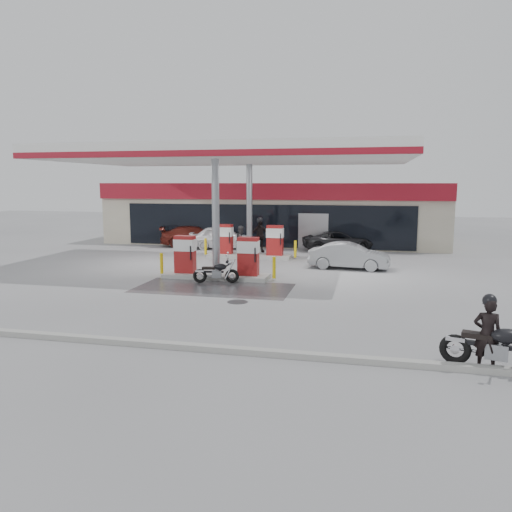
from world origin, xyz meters
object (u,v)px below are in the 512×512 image
(hatchback_silver, at_px, (349,256))
(main_motorcycle, at_px, (497,348))
(pump_island_far, at_px, (250,245))
(parked_car_right, at_px, (338,241))
(parked_motorcycle, at_px, (217,272))
(pump_island_near, at_px, (216,261))
(parked_car_left, at_px, (196,236))
(biker_walking, at_px, (260,236))
(biker_main, at_px, (487,334))
(sedan_white, at_px, (223,237))
(attendant, at_px, (241,240))

(hatchback_silver, bearing_deg, main_motorcycle, -158.86)
(pump_island_far, height_order, parked_car_right, pump_island_far)
(main_motorcycle, xyz_separation_m, parked_motorcycle, (-8.72, 7.80, -0.09))
(main_motorcycle, bearing_deg, pump_island_near, 152.10)
(pump_island_far, relative_size, hatchback_silver, 1.37)
(pump_island_near, distance_m, parked_car_left, 10.97)
(hatchback_silver, xyz_separation_m, parked_car_right, (-0.91, 6.40, -0.03))
(parked_car_right, relative_size, biker_walking, 2.20)
(biker_main, relative_size, parked_car_right, 0.37)
(main_motorcycle, distance_m, sedan_white, 21.37)
(pump_island_far, bearing_deg, parked_motorcycle, -87.33)
(hatchback_silver, xyz_separation_m, parked_car_left, (-9.91, 6.40, 0.03))
(pump_island_near, height_order, parked_car_left, pump_island_near)
(parked_motorcycle, bearing_deg, parked_car_right, 57.64)
(main_motorcycle, xyz_separation_m, parked_car_left, (-13.55, 18.81, 0.13))
(attendant, bearing_deg, biker_main, -140.28)
(main_motorcycle, bearing_deg, pump_island_far, 137.76)
(pump_island_near, relative_size, attendant, 3.15)
(sedan_white, relative_size, biker_walking, 2.16)
(biker_main, distance_m, parked_car_right, 19.26)
(pump_island_far, xyz_separation_m, main_motorcycle, (9.05, -14.81, -0.19))
(pump_island_near, relative_size, parked_motorcycle, 2.76)
(attendant, height_order, parked_car_right, attendant)
(attendant, distance_m, hatchback_silver, 7.02)
(pump_island_far, bearing_deg, main_motorcycle, -58.57)
(pump_island_near, distance_m, parked_car_right, 10.97)
(parked_car_right, distance_m, biker_walking, 4.79)
(pump_island_near, distance_m, parked_motorcycle, 1.10)
(parked_motorcycle, relative_size, sedan_white, 0.45)
(pump_island_near, relative_size, biker_walking, 2.69)
(pump_island_near, xyz_separation_m, pump_island_far, (0.00, 6.00, 0.00))
(parked_car_left, relative_size, biker_walking, 2.34)
(sedan_white, relative_size, parked_car_left, 0.92)
(attendant, distance_m, parked_car_right, 6.03)
(parked_motorcycle, bearing_deg, biker_walking, 79.92)
(biker_main, xyz_separation_m, attendant, (-9.58, 15.76, 0.03))
(sedan_white, bearing_deg, hatchback_silver, -136.57)
(sedan_white, distance_m, attendant, 2.80)
(parked_motorcycle, height_order, attendant, attendant)
(pump_island_far, height_order, parked_car_left, pump_island_far)
(pump_island_near, xyz_separation_m, biker_main, (8.86, -8.76, 0.08))
(pump_island_near, bearing_deg, main_motorcycle, -44.23)
(biker_main, height_order, parked_car_left, biker_main)
(sedan_white, bearing_deg, attendant, -153.01)
(hatchback_silver, bearing_deg, biker_main, -159.62)
(sedan_white, distance_m, parked_car_left, 2.20)
(parked_car_right, bearing_deg, pump_island_near, 135.35)
(pump_island_near, bearing_deg, biker_walking, 89.43)
(parked_motorcycle, distance_m, parked_car_left, 12.02)
(pump_island_near, distance_m, pump_island_far, 6.00)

